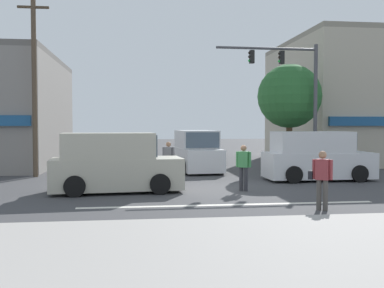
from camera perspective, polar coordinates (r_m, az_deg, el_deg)
The scene contains 13 objects.
ground_plane at distance 17.00m, azimuth 2.29°, elevation -5.67°, with size 120.00×120.00×0.00m, color #3D3D3F.
lane_marking_stripe at distance 13.61m, azimuth 4.75°, elevation -7.69°, with size 9.00×0.24×0.01m, color silver.
sidewalk_curb at distance 8.87m, azimuth 11.63°, elevation -12.72°, with size 40.00×5.00×0.16m, color #9E9993.
building_right_corner at distance 32.88m, azimuth 22.94°, elevation 4.98°, with size 12.97×10.99×7.94m.
street_tree at distance 23.60m, azimuth 12.28°, elevation 5.91°, with size 3.26×3.26×5.50m.
utility_pole_near_left at distance 21.94m, azimuth -19.39°, elevation 7.08°, with size 1.40×0.22×8.15m.
traffic_light_mast at distance 21.82m, azimuth 13.05°, elevation 7.04°, with size 4.89×0.27×6.20m.
van_parked_curbside at distance 23.29m, azimuth 0.62°, elevation -1.00°, with size 2.27×4.71×2.11m.
van_waiting_far at distance 20.17m, azimuth 15.48°, elevation -1.61°, with size 4.60×2.04×2.11m.
van_crossing_leftbound at distance 16.25m, azimuth -9.83°, elevation -2.51°, with size 4.72×2.30×2.11m.
pedestrian_foreground_with_bag at distance 13.10m, azimuth 16.12°, elevation -3.99°, with size 0.59×0.57×1.67m.
pedestrian_mid_crossing at distance 16.39m, azimuth 6.56°, elevation -2.65°, with size 0.50×0.37×1.67m.
pedestrian_far_side at distance 19.52m, azimuth -3.01°, elevation -1.82°, with size 0.51×0.37×1.67m.
Camera 1 is at (-2.79, -16.60, 2.39)m, focal length 42.00 mm.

